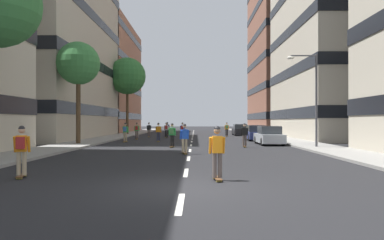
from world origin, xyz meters
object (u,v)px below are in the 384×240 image
object	(u,v)px
skater_2	(227,128)
skater_4	(149,129)
street_tree_mid	(78,64)
skater_10	(137,130)
street_tree_near	(127,76)
skater_9	(172,134)
parked_car_mid	(256,133)
parked_car_near	(240,130)
skater_11	(21,148)
skater_3	(158,131)
streetlamp_right	(311,90)
skater_12	(217,150)
skater_0	(166,129)
skater_1	(185,137)
skater_8	(168,127)
skater_7	(182,129)
skater_5	(244,134)
parked_car_far	(269,136)
skater_6	(125,131)

from	to	relation	value
skater_2	skater_4	world-z (taller)	same
street_tree_mid	skater_10	distance (m)	10.76
street_tree_near	skater_9	xyz separation A→B (m)	(7.82, -23.69, -7.20)
parked_car_mid	street_tree_mid	size ratio (longest dim) A/B	0.53
parked_car_near	street_tree_near	distance (m)	17.34
parked_car_near	skater_11	distance (m)	38.28
skater_3	skater_11	world-z (taller)	same
street_tree_near	streetlamp_right	distance (m)	30.57
skater_4	parked_car_near	bearing A→B (deg)	26.26
skater_2	skater_3	bearing A→B (deg)	-123.02
streetlamp_right	skater_12	bearing A→B (deg)	-118.75
skater_0	skater_12	bearing A→B (deg)	-82.19
skater_4	skater_11	size ratio (longest dim) A/B	1.00
skater_1	skater_8	distance (m)	30.40
skater_11	skater_4	bearing A→B (deg)	89.39
skater_11	skater_7	bearing A→B (deg)	81.05
parked_car_near	skater_8	bearing A→B (deg)	165.22
skater_2	skater_3	size ratio (longest dim) A/B	1.00
skater_0	parked_car_near	bearing A→B (deg)	35.90
skater_9	skater_5	bearing A→B (deg)	3.43
skater_1	skater_5	bearing A→B (deg)	52.36
skater_7	skater_11	size ratio (longest dim) A/B	1.00
skater_7	street_tree_mid	bearing A→B (deg)	-125.60
parked_car_mid	street_tree_mid	bearing A→B (deg)	-156.14
street_tree_near	skater_5	bearing A→B (deg)	-60.62
parked_car_near	skater_9	world-z (taller)	skater_9
skater_0	skater_2	bearing A→B (deg)	24.09
parked_car_far	skater_6	distance (m)	12.87
skater_4	street_tree_near	bearing A→B (deg)	119.29
skater_3	skater_5	xyz separation A→B (m)	(7.11, -7.08, 0.00)
skater_2	parked_car_mid	bearing A→B (deg)	-76.98
parked_car_mid	skater_5	distance (m)	9.73
parked_car_mid	skater_3	world-z (taller)	skater_3
parked_car_far	skater_3	world-z (taller)	skater_3
skater_6	skater_8	distance (m)	18.68
parked_car_far	skater_11	world-z (taller)	skater_11
skater_1	skater_5	xyz separation A→B (m)	(4.26, 5.52, 0.00)
parked_car_mid	skater_9	size ratio (longest dim) A/B	2.47
skater_0	street_tree_mid	bearing A→B (deg)	-115.82
skater_0	skater_5	size ratio (longest dim) A/B	1.00
street_tree_mid	skater_12	xyz separation A→B (m)	(10.25, -17.31, -5.60)
skater_4	skater_7	size ratio (longest dim) A/B	1.00
skater_2	skater_9	size ratio (longest dim) A/B	1.00
street_tree_near	skater_1	xyz separation A→B (m)	(8.90, -28.90, -7.23)
parked_car_far	skater_9	bearing A→B (deg)	-157.43
skater_0	parked_car_mid	bearing A→B (deg)	-31.54
skater_3	skater_12	xyz separation A→B (m)	(4.19, -21.86, 0.00)
skater_0	skater_11	bearing A→B (deg)	-94.84
skater_9	skater_12	distance (m)	14.66
street_tree_near	skater_4	size ratio (longest dim) A/B	6.00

